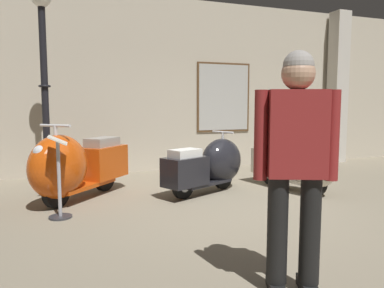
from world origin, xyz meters
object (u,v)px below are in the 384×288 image
(lamppost, at_px, (44,78))
(info_stanchion, at_px, (59,184))
(scooter_2, at_px, (300,164))
(scooter_0, at_px, (74,166))
(visitor_0, at_px, (296,156))
(scooter_1, at_px, (211,165))

(lamppost, bearing_deg, info_stanchion, -84.53)
(scooter_2, relative_size, lamppost, 0.52)
(scooter_0, bearing_deg, visitor_0, 65.42)
(scooter_2, height_order, info_stanchion, info_stanchion)
(scooter_2, bearing_deg, info_stanchion, -100.60)
(scooter_0, height_order, info_stanchion, scooter_0)
(visitor_0, height_order, info_stanchion, visitor_0)
(scooter_0, xyz_separation_m, info_stanchion, (-0.20, -0.76, -0.09))
(scooter_1, bearing_deg, scooter_2, -44.90)
(lamppost, relative_size, visitor_0, 1.81)
(scooter_1, xyz_separation_m, info_stanchion, (-2.29, -0.63, -0.02))
(scooter_2, relative_size, info_stanchion, 1.63)
(scooter_1, xyz_separation_m, lamppost, (-2.46, 1.08, 1.38))
(lamppost, height_order, info_stanchion, lamppost)
(scooter_2, bearing_deg, scooter_0, -113.09)
(lamppost, distance_m, info_stanchion, 2.22)
(scooter_1, bearing_deg, lamppost, 130.77)
(scooter_0, xyz_separation_m, lamppost, (-0.37, 0.95, 1.31))
(visitor_0, relative_size, info_stanchion, 1.73)
(info_stanchion, bearing_deg, lamppost, 95.47)
(scooter_2, bearing_deg, visitor_0, -50.08)
(scooter_1, bearing_deg, visitor_0, -127.85)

